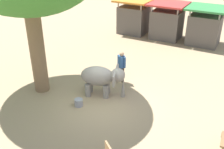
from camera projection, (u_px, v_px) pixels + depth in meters
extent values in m
plane|color=tan|center=(105.00, 105.00, 11.32)|extent=(60.00, 60.00, 0.00)
cylinder|color=gray|center=(107.00, 87.00, 12.08)|extent=(0.26, 0.26, 0.60)
cylinder|color=gray|center=(106.00, 92.00, 11.71)|extent=(0.26, 0.26, 0.60)
cylinder|color=gray|center=(90.00, 86.00, 12.19)|extent=(0.26, 0.26, 0.60)
cylinder|color=gray|center=(88.00, 90.00, 11.83)|extent=(0.26, 0.26, 0.60)
ellipsoid|color=gray|center=(97.00, 76.00, 11.65)|extent=(1.67, 1.22, 0.90)
sphere|color=gray|center=(118.00, 75.00, 11.47)|extent=(0.64, 0.64, 0.64)
cone|color=gray|center=(123.00, 87.00, 11.70)|extent=(0.20, 0.20, 1.01)
cube|color=gray|center=(117.00, 71.00, 11.86)|extent=(0.25, 0.51, 0.48)
cube|color=gray|center=(114.00, 79.00, 11.11)|extent=(0.25, 0.51, 0.48)
cylinder|color=#3F3833|center=(123.00, 75.00, 12.93)|extent=(0.14, 0.14, 0.82)
cylinder|color=#3F3833|center=(120.00, 74.00, 13.04)|extent=(0.14, 0.14, 0.82)
cylinder|color=#33598C|center=(122.00, 62.00, 12.66)|extent=(0.32, 0.32, 0.58)
sphere|color=tan|center=(122.00, 54.00, 12.48)|extent=(0.22, 0.22, 0.22)
cylinder|color=#33598C|center=(125.00, 63.00, 12.53)|extent=(0.09, 0.09, 0.55)
cylinder|color=#33598C|center=(118.00, 60.00, 12.78)|extent=(0.09, 0.09, 0.55)
cylinder|color=brown|center=(37.00, 49.00, 11.56)|extent=(0.67, 0.67, 4.11)
cube|color=#59514C|center=(134.00, 20.00, 19.78)|extent=(2.00, 1.80, 2.00)
cube|color=orange|center=(134.00, 0.00, 19.11)|extent=(2.50, 2.50, 0.12)
cylinder|color=gray|center=(149.00, 16.00, 19.93)|extent=(0.10, 0.10, 2.40)
cylinder|color=gray|center=(140.00, 21.00, 18.67)|extent=(0.10, 0.10, 2.40)
cylinder|color=gray|center=(128.00, 13.00, 20.71)|extent=(0.10, 0.10, 2.40)
cylinder|color=gray|center=(118.00, 18.00, 19.45)|extent=(0.10, 0.10, 2.40)
cube|color=#59514C|center=(167.00, 25.00, 18.66)|extent=(2.00, 1.80, 2.00)
cube|color=#C63833|center=(169.00, 4.00, 17.99)|extent=(2.50, 2.50, 0.12)
cylinder|color=gray|center=(183.00, 21.00, 18.81)|extent=(0.10, 0.10, 2.40)
cylinder|color=gray|center=(176.00, 26.00, 17.55)|extent=(0.10, 0.10, 2.40)
cylinder|color=gray|center=(159.00, 18.00, 19.59)|extent=(0.10, 0.10, 2.40)
cylinder|color=gray|center=(151.00, 23.00, 18.32)|extent=(0.10, 0.10, 2.40)
cube|color=#59514C|center=(204.00, 30.00, 17.53)|extent=(2.00, 1.80, 2.00)
cube|color=#388C47|center=(208.00, 8.00, 16.87)|extent=(2.50, 2.50, 0.12)
cylinder|color=gray|center=(221.00, 26.00, 17.69)|extent=(0.10, 0.10, 2.40)
cylinder|color=gray|center=(217.00, 32.00, 16.42)|extent=(0.10, 0.10, 2.40)
cylinder|color=gray|center=(194.00, 22.00, 18.46)|extent=(0.10, 0.10, 2.40)
cylinder|color=gray|center=(188.00, 28.00, 17.20)|extent=(0.10, 0.10, 2.40)
cylinder|color=gray|center=(79.00, 102.00, 11.18)|extent=(0.36, 0.36, 0.32)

